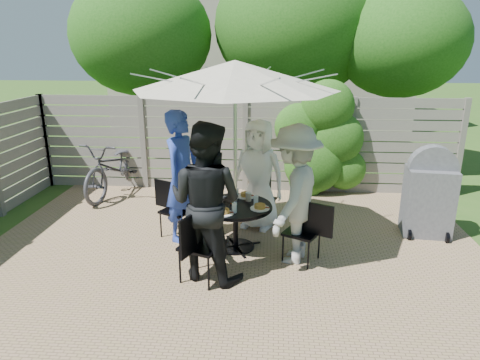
# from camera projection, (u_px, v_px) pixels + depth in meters

# --- Properties ---
(backyard_envelope) EXTENTS (60.00, 60.00, 5.00)m
(backyard_envelope) POSITION_uv_depth(u_px,v_px,m) (262.00, 50.00, 14.64)
(backyard_envelope) COLOR #2E541A
(backyard_envelope) RESTS_ON ground
(patio_table) EXTENTS (1.27, 1.27, 0.65)m
(patio_table) POSITION_uv_depth(u_px,v_px,m) (235.00, 218.00, 5.91)
(patio_table) COLOR black
(patio_table) RESTS_ON ground
(umbrella) EXTENTS (3.39, 3.39, 2.57)m
(umbrella) POSITION_uv_depth(u_px,v_px,m) (235.00, 75.00, 5.34)
(umbrella) COLOR silver
(umbrella) RESTS_ON ground
(chair_back) EXTENTS (0.52, 0.64, 0.83)m
(chair_back) POSITION_uv_depth(u_px,v_px,m) (261.00, 209.00, 6.81)
(chair_back) COLOR black
(chair_back) RESTS_ON ground
(person_back) EXTENTS (0.97, 0.79, 1.71)m
(person_back) POSITION_uv_depth(u_px,v_px,m) (258.00, 175.00, 6.52)
(person_back) COLOR white
(person_back) RESTS_ON ground
(chair_left) EXTENTS (0.64, 0.55, 0.84)m
(chair_left) POSITION_uv_depth(u_px,v_px,m) (177.00, 221.00, 6.35)
(chair_left) COLOR black
(chair_left) RESTS_ON ground
(person_left) EXTENTS (0.66, 0.81, 1.91)m
(person_left) POSITION_uv_depth(u_px,v_px,m) (183.00, 177.00, 6.09)
(person_left) COLOR #263EA7
(person_left) RESTS_ON ground
(chair_front) EXTENTS (0.59, 0.72, 0.94)m
(chair_front) POSITION_uv_depth(u_px,v_px,m) (202.00, 260.00, 5.13)
(chair_front) COLOR black
(chair_front) RESTS_ON ground
(person_front) EXTENTS (1.14, 1.01, 1.94)m
(person_front) POSITION_uv_depth(u_px,v_px,m) (206.00, 203.00, 5.04)
(person_front) COLOR black
(person_front) RESTS_ON ground
(chair_right) EXTENTS (0.65, 0.56, 0.86)m
(chair_right) POSITION_uv_depth(u_px,v_px,m) (302.00, 244.00, 5.59)
(chair_right) COLOR black
(chair_right) RESTS_ON ground
(person_right) EXTENTS (1.04, 1.34, 1.83)m
(person_right) POSITION_uv_depth(u_px,v_px,m) (294.00, 195.00, 5.45)
(person_right) COLOR #A2A19D
(person_right) RESTS_ON ground
(plate_back) EXTENTS (0.26, 0.26, 0.06)m
(plate_back) POSITION_uv_depth(u_px,v_px,m) (246.00, 195.00, 6.16)
(plate_back) COLOR white
(plate_back) RESTS_ON patio_table
(plate_left) EXTENTS (0.26, 0.26, 0.06)m
(plate_left) POSITION_uv_depth(u_px,v_px,m) (212.00, 200.00, 5.99)
(plate_left) COLOR white
(plate_left) RESTS_ON patio_table
(plate_front) EXTENTS (0.26, 0.26, 0.06)m
(plate_front) POSITION_uv_depth(u_px,v_px,m) (224.00, 212.00, 5.53)
(plate_front) COLOR white
(plate_front) RESTS_ON patio_table
(plate_right) EXTENTS (0.26, 0.26, 0.06)m
(plate_right) POSITION_uv_depth(u_px,v_px,m) (260.00, 207.00, 5.71)
(plate_right) COLOR white
(plate_right) RESTS_ON patio_table
(glass_back) EXTENTS (0.07, 0.07, 0.14)m
(glass_back) POSITION_uv_depth(u_px,v_px,m) (236.00, 193.00, 6.10)
(glass_back) COLOR silver
(glass_back) RESTS_ON patio_table
(glass_left) EXTENTS (0.07, 0.07, 0.14)m
(glass_left) POSITION_uv_depth(u_px,v_px,m) (215.00, 200.00, 5.84)
(glass_left) COLOR silver
(glass_left) RESTS_ON patio_table
(glass_front) EXTENTS (0.07, 0.07, 0.14)m
(glass_front) POSITION_uv_depth(u_px,v_px,m) (234.00, 208.00, 5.57)
(glass_front) COLOR silver
(glass_front) RESTS_ON patio_table
(glass_right) EXTENTS (0.07, 0.07, 0.14)m
(glass_right) POSITION_uv_depth(u_px,v_px,m) (256.00, 200.00, 5.82)
(glass_right) COLOR silver
(glass_right) RESTS_ON patio_table
(syrup_jug) EXTENTS (0.09, 0.09, 0.16)m
(syrup_jug) POSITION_uv_depth(u_px,v_px,m) (233.00, 198.00, 5.90)
(syrup_jug) COLOR #59280C
(syrup_jug) RESTS_ON patio_table
(coffee_cup) EXTENTS (0.08, 0.08, 0.12)m
(coffee_cup) POSITION_uv_depth(u_px,v_px,m) (248.00, 197.00, 5.99)
(coffee_cup) COLOR #C6B293
(coffee_cup) RESTS_ON patio_table
(bicycle) EXTENTS (1.07, 2.14, 1.07)m
(bicycle) POSITION_uv_depth(u_px,v_px,m) (116.00, 167.00, 8.14)
(bicycle) COLOR #333338
(bicycle) RESTS_ON ground
(bbq_grill) EXTENTS (0.73, 0.59, 1.38)m
(bbq_grill) POSITION_uv_depth(u_px,v_px,m) (429.00, 195.00, 6.32)
(bbq_grill) COLOR slate
(bbq_grill) RESTS_ON ground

